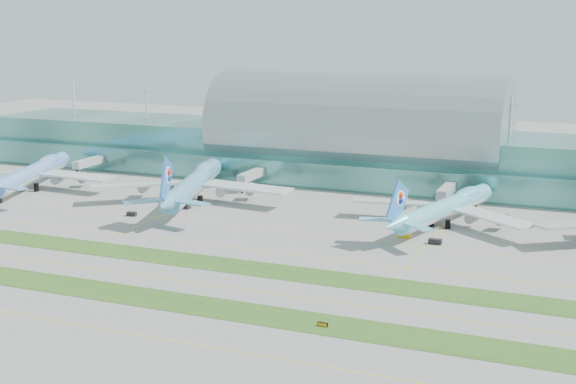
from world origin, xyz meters
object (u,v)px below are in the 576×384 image
at_px(airliner_c, 446,206).
at_px(terminal, 357,144).
at_px(airliner_b, 194,182).
at_px(taxiway_sign_east, 323,324).
at_px(airliner_a, 32,172).

bearing_deg(airliner_c, terminal, 143.14).
bearing_deg(airliner_b, airliner_c, -15.05).
height_order(terminal, taxiway_sign_east, terminal).
xyz_separation_m(terminal, airliner_b, (-40.77, -63.22, -7.17)).
bearing_deg(airliner_c, taxiway_sign_east, -79.25).
relative_size(airliner_b, airliner_c, 1.16).
distance_m(airliner_c, taxiway_sign_east, 96.66).
distance_m(terminal, taxiway_sign_east, 164.38).
relative_size(terminal, airliner_b, 4.17).
distance_m(airliner_a, airliner_b, 68.43).
relative_size(airliner_a, airliner_b, 0.93).
xyz_separation_m(terminal, airliner_a, (-109.09, -67.10, -7.65)).
bearing_deg(airliner_a, terminal, 14.27).
bearing_deg(taxiway_sign_east, airliner_b, 136.05).
relative_size(terminal, airliner_a, 4.50).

